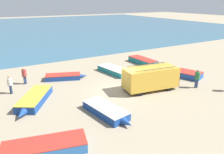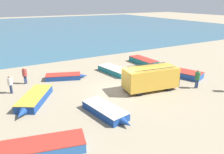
{
  "view_description": "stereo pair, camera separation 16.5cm",
  "coord_description": "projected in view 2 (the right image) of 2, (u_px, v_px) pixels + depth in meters",
  "views": [
    {
      "loc": [
        -9.51,
        -14.85,
        7.47
      ],
      "look_at": [
        -0.26,
        1.0,
        1.0
      ],
      "focal_mm": 35.0,
      "sensor_mm": 36.0,
      "label": 1
    },
    {
      "loc": [
        -9.37,
        -14.94,
        7.47
      ],
      "look_at": [
        -0.26,
        1.0,
        1.0
      ],
      "focal_mm": 35.0,
      "sensor_mm": 36.0,
      "label": 2
    }
  ],
  "objects": [
    {
      "name": "parked_van",
      "position": [
        151.0,
        78.0,
        18.92
      ],
      "size": [
        4.99,
        2.63,
        2.15
      ],
      "rotation": [
        0.0,
        0.0,
        6.13
      ],
      "color": "gold",
      "rests_on": "ground_plane"
    },
    {
      "name": "ground_plane",
      "position": [
        120.0,
        91.0,
        19.1
      ],
      "size": [
        200.0,
        200.0,
        0.0
      ],
      "primitive_type": "plane",
      "color": "gray"
    },
    {
      "name": "sea_water",
      "position": [
        23.0,
        28.0,
        61.67
      ],
      "size": [
        120.0,
        80.0,
        0.01
      ],
      "primitive_type": "cube",
      "color": "#33607A",
      "rests_on": "ground_plane"
    },
    {
      "name": "fishing_rowboat_1",
      "position": [
        106.0,
        111.0,
        15.0
      ],
      "size": [
        2.03,
        4.46,
        0.57
      ],
      "rotation": [
        0.0,
        0.0,
        4.88
      ],
      "color": "navy",
      "rests_on": "ground_plane"
    },
    {
      "name": "fishing_rowboat_0",
      "position": [
        34.0,
        99.0,
        16.75
      ],
      "size": [
        3.58,
        4.83,
        0.62
      ],
      "rotation": [
        0.0,
        0.0,
        4.15
      ],
      "color": "navy",
      "rests_on": "ground_plane"
    },
    {
      "name": "fisherman_1",
      "position": [
        25.0,
        74.0,
        20.37
      ],
      "size": [
        0.42,
        0.42,
        1.61
      ],
      "rotation": [
        0.0,
        0.0,
        5.35
      ],
      "color": "navy",
      "rests_on": "ground_plane"
    },
    {
      "name": "fisherman_2",
      "position": [
        10.0,
        83.0,
        18.27
      ],
      "size": [
        0.42,
        0.42,
        1.59
      ],
      "rotation": [
        0.0,
        0.0,
        0.43
      ],
      "color": "navy",
      "rests_on": "ground_plane"
    },
    {
      "name": "fishing_rowboat_6",
      "position": [
        144.0,
        61.0,
        26.93
      ],
      "size": [
        1.62,
        4.95,
        0.66
      ],
      "rotation": [
        0.0,
        0.0,
        4.74
      ],
      "color": "#1E757F",
      "rests_on": "ground_plane"
    },
    {
      "name": "fisherman_0",
      "position": [
        198.0,
        77.0,
        19.32
      ],
      "size": [
        0.45,
        0.45,
        1.71
      ],
      "rotation": [
        0.0,
        0.0,
        1.36
      ],
      "color": "navy",
      "rests_on": "ground_plane"
    },
    {
      "name": "fishing_rowboat_2",
      "position": [
        115.0,
        71.0,
        23.54
      ],
      "size": [
        2.18,
        4.94,
        0.58
      ],
      "rotation": [
        0.0,
        0.0,
        4.87
      ],
      "color": "#1E757F",
      "rests_on": "ground_plane"
    },
    {
      "name": "fishing_rowboat_4",
      "position": [
        183.0,
        73.0,
        22.62
      ],
      "size": [
        2.91,
        4.49,
        0.61
      ],
      "rotation": [
        0.0,
        0.0,
        1.94
      ],
      "color": "#234CA3",
      "rests_on": "ground_plane"
    },
    {
      "name": "fishing_rowboat_5",
      "position": [
        65.0,
        77.0,
        21.85
      ],
      "size": [
        4.17,
        2.4,
        0.5
      ],
      "rotation": [
        0.0,
        0.0,
        5.93
      ],
      "color": "navy",
      "rests_on": "ground_plane"
    },
    {
      "name": "fishing_rowboat_3",
      "position": [
        40.0,
        148.0,
        11.25
      ],
      "size": [
        5.27,
        2.46,
        0.59
      ],
      "rotation": [
        0.0,
        0.0,
        2.9
      ],
      "color": "#2D66AD",
      "rests_on": "ground_plane"
    }
  ]
}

